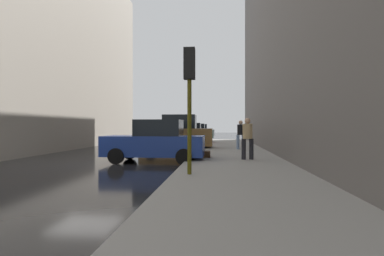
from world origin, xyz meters
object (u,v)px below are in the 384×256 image
pedestrian_in_tan_coat (248,136)px  parked_red_hatchback (188,134)px  fire_hydrant (201,147)px  parked_silver_sedan (198,131)px  traffic_light (189,83)px  parked_blue_sedan (156,142)px  pedestrian_in_jeans (241,133)px  parked_bronze_suv (177,134)px  duffel_bag (207,154)px  parked_dark_green_sedan (194,132)px

pedestrian_in_tan_coat → parked_red_hatchback: bearing=106.6°
fire_hydrant → parked_silver_sedan: bearing=94.3°
fire_hydrant → traffic_light: size_ratio=0.20×
parked_red_hatchback → parked_blue_sedan: bearing=-90.0°
parked_blue_sedan → pedestrian_in_jeans: 6.64m
parked_bronze_suv → fire_hydrant: (1.80, -4.85, -0.54)m
parked_blue_sedan → pedestrian_in_tan_coat: 3.87m
parked_bronze_suv → pedestrian_in_tan_coat: (3.86, -6.68, 0.07)m
fire_hydrant → parked_blue_sedan: bearing=-135.6°
pedestrian_in_jeans → duffel_bag: (-1.81, -4.72, -0.81)m
parked_blue_sedan → parked_bronze_suv: parked_bronze_suv is taller
parked_blue_sedan → parked_red_hatchback: same height
parked_red_hatchback → duffel_bag: (2.14, -12.23, -0.56)m
parked_blue_sedan → parked_dark_green_sedan: same height
parked_silver_sedan → pedestrian_in_tan_coat: size_ratio=2.47×
traffic_light → pedestrian_in_jeans: bearing=77.4°
parked_red_hatchback → duffel_bag: parked_red_hatchback is taller
pedestrian_in_tan_coat → duffel_bag: (-1.71, 0.68, -0.81)m
parked_red_hatchback → traffic_light: traffic_light is taller
parked_blue_sedan → parked_bronze_suv: (-0.00, 6.61, 0.18)m
parked_silver_sedan → duffel_bag: parked_silver_sedan is taller
pedestrian_in_tan_coat → parked_bronze_suv: bearing=120.0°
duffel_bag → parked_blue_sedan: bearing=-164.1°
parked_silver_sedan → parked_dark_green_sedan: bearing=-90.0°
parked_silver_sedan → pedestrian_in_jeans: 20.77m
parked_blue_sedan → traffic_light: 4.84m
fire_hydrant → traffic_light: (0.05, -5.80, 2.26)m
parked_dark_green_sedan → pedestrian_in_tan_coat: pedestrian_in_tan_coat is taller
parked_silver_sedan → traffic_light: (1.85, -29.76, 1.91)m
parked_red_hatchback → pedestrian_in_tan_coat: bearing=-73.4°
parked_silver_sedan → fire_hydrant: bearing=-85.7°
parked_red_hatchback → parked_silver_sedan: (0.00, 12.88, 0.00)m
parked_blue_sedan → pedestrian_in_tan_coat: size_ratio=2.46×
fire_hydrant → duffel_bag: (0.34, -1.15, -0.21)m
parked_bronze_suv → parked_dark_green_sedan: parked_bronze_suv is taller
parked_dark_green_sedan → duffel_bag: parked_dark_green_sedan is taller
parked_bronze_suv → parked_blue_sedan: bearing=-90.0°
fire_hydrant → pedestrian_in_tan_coat: pedestrian_in_tan_coat is taller
parked_blue_sedan → traffic_light: bearing=-65.3°
traffic_light → duffel_bag: traffic_light is taller
parked_silver_sedan → fire_hydrant: 24.03m
parked_red_hatchback → parked_silver_sedan: same height
parked_red_hatchback → pedestrian_in_tan_coat: size_ratio=2.47×
traffic_light → duffel_bag: size_ratio=8.18×
traffic_light → parked_dark_green_sedan: bearing=94.5°
parked_red_hatchback → pedestrian_in_jeans: size_ratio=2.47×
parked_dark_green_sedan → pedestrian_in_tan_coat: size_ratio=2.47×
parked_red_hatchback → parked_bronze_suv: bearing=-90.0°
parked_bronze_suv → pedestrian_in_jeans: (3.95, -1.28, 0.07)m
traffic_light → pedestrian_in_jeans: (2.10, 9.37, -1.65)m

